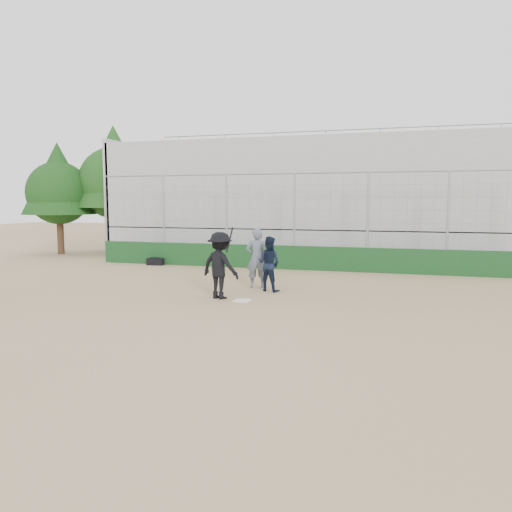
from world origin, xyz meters
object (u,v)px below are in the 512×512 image
(catcher_crouched, at_px, (269,273))
(equipment_bag, at_px, (155,262))
(umpire, at_px, (257,261))
(batter_at_plate, at_px, (220,265))

(catcher_crouched, relative_size, equipment_bag, 1.54)
(catcher_crouched, height_order, umpire, umpire)
(batter_at_plate, height_order, catcher_crouched, batter_at_plate)
(equipment_bag, bearing_deg, umpire, -35.96)
(catcher_crouched, bearing_deg, umpire, 138.19)
(umpire, distance_m, equipment_bag, 7.50)
(catcher_crouched, xyz_separation_m, equipment_bag, (-6.59, 4.88, -0.43))
(equipment_bag, bearing_deg, batter_at_plate, -49.28)
(umpire, bearing_deg, batter_at_plate, 56.61)
(catcher_crouched, distance_m, umpire, 0.79)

